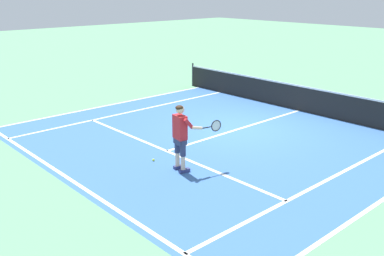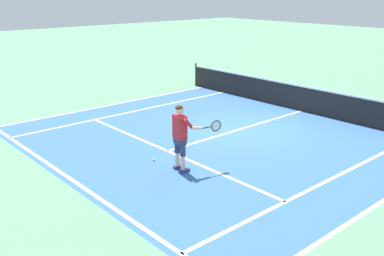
{
  "view_description": "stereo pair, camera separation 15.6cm",
  "coord_description": "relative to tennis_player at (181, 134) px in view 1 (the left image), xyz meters",
  "views": [
    {
      "loc": [
        9.06,
        -10.26,
        4.41
      ],
      "look_at": [
        1.31,
        -3.23,
        1.05
      ],
      "focal_mm": 40.93,
      "sensor_mm": 36.0,
      "label": 1
    },
    {
      "loc": [
        9.16,
        -10.14,
        4.41
      ],
      "look_at": [
        1.31,
        -3.23,
        1.05
      ],
      "focal_mm": 40.93,
      "sensor_mm": 36.0,
      "label": 2
    }
  ],
  "objects": [
    {
      "name": "tennis_net",
      "position": [
        -1.32,
        7.0,
        -0.49
      ],
      "size": [
        11.96,
        0.08,
        1.07
      ],
      "color": "#333338",
      "rests_on": "ground"
    },
    {
      "name": "line_baseline",
      "position": [
        -1.32,
        -2.35,
        -0.99
      ],
      "size": [
        10.98,
        0.1,
        0.01
      ],
      "primitive_type": "cube",
      "color": "white",
      "rests_on": "ground"
    },
    {
      "name": "line_singles_left",
      "position": [
        -5.44,
        2.33,
        -0.99
      ],
      "size": [
        0.1,
        9.34,
        0.01
      ],
      "primitive_type": "cube",
      "color": "white",
      "rests_on": "ground"
    },
    {
      "name": "tennis_ball_by_baseline",
      "position": [
        -0.21,
        0.26,
        -0.96
      ],
      "size": [
        0.07,
        0.07,
        0.07
      ],
      "primitive_type": "sphere",
      "color": "#CCE02D",
      "rests_on": "ground"
    },
    {
      "name": "ground_plane",
      "position": [
        -1.32,
        3.6,
        -0.99
      ],
      "size": [
        80.0,
        80.0,
        0.0
      ],
      "primitive_type": "plane",
      "color": "#609E70"
    },
    {
      "name": "line_doubles_left",
      "position": [
        -6.81,
        2.33,
        -0.99
      ],
      "size": [
        0.1,
        9.34,
        0.01
      ],
      "primitive_type": "cube",
      "color": "white",
      "rests_on": "ground"
    },
    {
      "name": "line_centre_service",
      "position": [
        -1.32,
        3.8,
        -0.99
      ],
      "size": [
        0.1,
        6.4,
        0.01
      ],
      "primitive_type": "cube",
      "color": "white",
      "rests_on": "ground"
    },
    {
      "name": "court_inner_surface",
      "position": [
        -1.32,
        2.33,
        -0.99
      ],
      "size": [
        10.98,
        9.74,
        0.0
      ],
      "primitive_type": "cube",
      "color": "#3866A8",
      "rests_on": "ground"
    },
    {
      "name": "tennis_ball_near_feet",
      "position": [
        -0.99,
        -0.13,
        -0.96
      ],
      "size": [
        0.07,
        0.07,
        0.07
      ],
      "primitive_type": "sphere",
      "color": "#CCE02D",
      "rests_on": "ground"
    },
    {
      "name": "line_service",
      "position": [
        -1.32,
        0.6,
        -0.99
      ],
      "size": [
        8.23,
        0.1,
        0.01
      ],
      "primitive_type": "cube",
      "color": "white",
      "rests_on": "ground"
    },
    {
      "name": "line_singles_right",
      "position": [
        2.79,
        2.33,
        -0.99
      ],
      "size": [
        0.1,
        9.34,
        0.01
      ],
      "primitive_type": "cube",
      "color": "white",
      "rests_on": "ground"
    },
    {
      "name": "tennis_player",
      "position": [
        0.0,
        0.0,
        0.0
      ],
      "size": [
        0.8,
        1.07,
        1.71
      ],
      "color": "navy",
      "rests_on": "ground"
    }
  ]
}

